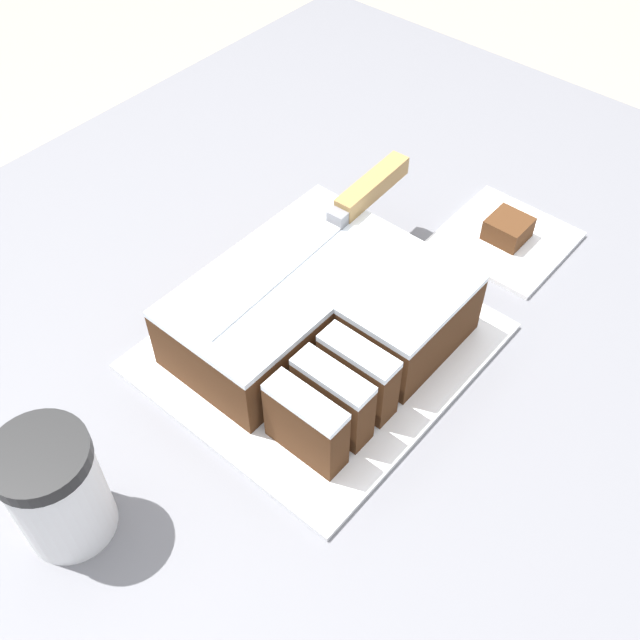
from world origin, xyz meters
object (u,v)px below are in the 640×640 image
(coffee_cup, at_px, (56,490))
(brownie, at_px, (508,229))
(knife, at_px, (356,201))
(cake_board, at_px, (320,346))
(cake, at_px, (320,315))

(coffee_cup, height_order, brownie, coffee_cup)
(knife, xyz_separation_m, coffee_cup, (-0.42, -0.02, -0.03))
(cake_board, relative_size, knife, 1.00)
(cake_board, height_order, brownie, brownie)
(knife, xyz_separation_m, brownie, (0.15, -0.12, -0.07))
(knife, bearing_deg, cake, 20.48)
(cake, xyz_separation_m, knife, (0.12, 0.05, 0.05))
(knife, distance_m, brownie, 0.20)
(coffee_cup, bearing_deg, knife, 2.89)
(cake_board, bearing_deg, coffee_cup, 173.38)
(knife, distance_m, coffee_cup, 0.42)
(cake_board, bearing_deg, cake, 41.78)
(brownie, bearing_deg, knife, 142.19)
(cake, height_order, coffee_cup, coffee_cup)
(knife, bearing_deg, brownie, 139.69)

